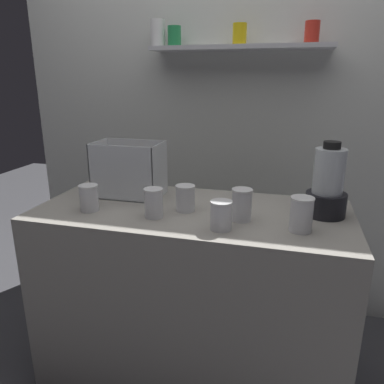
{
  "coord_description": "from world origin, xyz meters",
  "views": [
    {
      "loc": [
        0.41,
        -1.52,
        1.47
      ],
      "look_at": [
        0.0,
        0.0,
        0.98
      ],
      "focal_mm": 34.81,
      "sensor_mm": 36.0,
      "label": 1
    }
  ],
  "objects": [
    {
      "name": "ground_plane",
      "position": [
        0.0,
        0.0,
        0.0
      ],
      "size": [
        8.0,
        8.0,
        0.0
      ],
      "primitive_type": "plane",
      "color": "#4C4C51"
    },
    {
      "name": "juice_cup_carrot_middle",
      "position": [
        -0.02,
        -0.03,
        0.95
      ],
      "size": [
        0.09,
        0.09,
        0.12
      ],
      "color": "white",
      "rests_on": "counter"
    },
    {
      "name": "juice_cup_beet_far_right",
      "position": [
        0.23,
        -0.08,
        0.96
      ],
      "size": [
        0.09,
        0.09,
        0.13
      ],
      "color": "white",
      "rests_on": "counter"
    },
    {
      "name": "blender_pitcher",
      "position": [
        0.57,
        0.07,
        1.03
      ],
      "size": [
        0.17,
        0.17,
        0.32
      ],
      "color": "black",
      "rests_on": "counter"
    },
    {
      "name": "counter",
      "position": [
        0.0,
        0.0,
        0.45
      ],
      "size": [
        1.4,
        0.64,
        0.9
      ],
      "primitive_type": "cube",
      "color": "#9E998E",
      "rests_on": "ground_plane"
    },
    {
      "name": "juice_cup_pomegranate_far_left",
      "position": [
        -0.43,
        -0.14,
        0.95
      ],
      "size": [
        0.08,
        0.08,
        0.12
      ],
      "color": "white",
      "rests_on": "counter"
    },
    {
      "name": "juice_cup_orange_left",
      "position": [
        -0.13,
        -0.14,
        0.96
      ],
      "size": [
        0.08,
        0.08,
        0.13
      ],
      "color": "white",
      "rests_on": "counter"
    },
    {
      "name": "carrot_display_bin",
      "position": [
        -0.35,
        0.12,
        0.99
      ],
      "size": [
        0.33,
        0.2,
        0.27
      ],
      "color": "white",
      "rests_on": "counter"
    },
    {
      "name": "back_wall_unit",
      "position": [
        0.0,
        0.77,
        1.26
      ],
      "size": [
        2.6,
        0.24,
        2.5
      ],
      "color": "silver",
      "rests_on": "ground_plane"
    },
    {
      "name": "juice_cup_carrot_right",
      "position": [
        0.17,
        -0.19,
        0.95
      ],
      "size": [
        0.09,
        0.09,
        0.11
      ],
      "color": "white",
      "rests_on": "counter"
    },
    {
      "name": "juice_cup_beet_rightmost",
      "position": [
        0.47,
        -0.13,
        0.96
      ],
      "size": [
        0.09,
        0.09,
        0.14
      ],
      "color": "white",
      "rests_on": "counter"
    }
  ]
}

